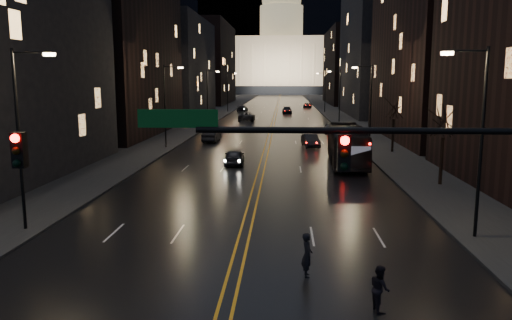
% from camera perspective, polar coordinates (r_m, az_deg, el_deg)
% --- Properties ---
extents(road, '(20.00, 320.00, 0.02)m').
position_cam_1_polar(road, '(143.60, 2.50, 6.27)').
color(road, black).
rests_on(road, ground).
extents(sidewalk_left, '(8.00, 320.00, 0.16)m').
position_cam_1_polar(sidewalk_left, '(144.46, -3.10, 6.31)').
color(sidewalk_left, black).
rests_on(sidewalk_left, ground).
extents(sidewalk_right, '(8.00, 320.00, 0.16)m').
position_cam_1_polar(sidewalk_right, '(144.09, 8.11, 6.22)').
color(sidewalk_right, black).
rests_on(sidewalk_right, ground).
extents(center_line, '(0.62, 320.00, 0.01)m').
position_cam_1_polar(center_line, '(143.60, 2.50, 6.27)').
color(center_line, orange).
rests_on(center_line, road).
extents(building_left_mid, '(12.00, 30.00, 28.00)m').
position_cam_1_polar(building_left_mid, '(71.46, -15.95, 14.11)').
color(building_left_mid, black).
rests_on(building_left_mid, ground).
extents(building_left_far, '(12.00, 34.00, 20.00)m').
position_cam_1_polar(building_left_far, '(107.87, -9.17, 10.47)').
color(building_left_far, black).
rests_on(building_left_far, ground).
extents(building_left_dist, '(12.00, 40.00, 24.00)m').
position_cam_1_polar(building_left_dist, '(155.15, -5.34, 10.89)').
color(building_left_dist, black).
rests_on(building_left_dist, ground).
extents(building_right_mid, '(12.00, 34.00, 26.00)m').
position_cam_1_polar(building_right_mid, '(107.24, 13.81, 11.93)').
color(building_right_mid, black).
rests_on(building_right_mid, ground).
extents(building_right_dist, '(12.00, 40.00, 22.00)m').
position_cam_1_polar(building_right_dist, '(154.61, 10.51, 10.41)').
color(building_right_dist, black).
rests_on(building_right_dist, ground).
extents(mountain_ridge, '(520.00, 60.00, 130.00)m').
position_cam_1_polar(mountain_ridge, '(399.38, 9.10, 17.45)').
color(mountain_ridge, black).
rests_on(mountain_ridge, ground).
extents(capitol, '(90.00, 50.00, 58.50)m').
position_cam_1_polar(capitol, '(263.57, 2.88, 11.37)').
color(capitol, black).
rests_on(capitol, ground).
extents(traffic_signal, '(17.29, 0.45, 7.00)m').
position_cam_1_polar(traffic_signal, '(14.19, 19.65, -1.27)').
color(traffic_signal, black).
rests_on(traffic_signal, ground).
extents(streetlamp_right_near, '(2.13, 0.25, 9.00)m').
position_cam_1_polar(streetlamp_right_near, '(25.16, 24.03, 2.81)').
color(streetlamp_right_near, black).
rests_on(streetlamp_right_near, ground).
extents(streetlamp_left_near, '(2.13, 0.25, 9.00)m').
position_cam_1_polar(streetlamp_left_near, '(26.73, -25.19, 3.07)').
color(streetlamp_left_near, black).
rests_on(streetlamp_left_near, ground).
extents(streetlamp_right_mid, '(2.13, 0.25, 9.00)m').
position_cam_1_polar(streetlamp_right_mid, '(54.19, 12.80, 6.43)').
color(streetlamp_right_mid, black).
rests_on(streetlamp_right_mid, ground).
extents(streetlamp_left_mid, '(2.13, 0.25, 9.00)m').
position_cam_1_polar(streetlamp_left_mid, '(54.93, -10.20, 6.55)').
color(streetlamp_left_mid, black).
rests_on(streetlamp_left_mid, ground).
extents(streetlamp_right_far, '(2.13, 0.25, 9.00)m').
position_cam_1_polar(streetlamp_right_far, '(83.90, 9.43, 7.47)').
color(streetlamp_right_far, black).
rests_on(streetlamp_right_far, ground).
extents(streetlamp_left_far, '(2.13, 0.25, 9.00)m').
position_cam_1_polar(streetlamp_left_far, '(84.39, -5.47, 7.56)').
color(streetlamp_left_far, black).
rests_on(streetlamp_left_far, ground).
extents(streetlamp_right_dist, '(2.13, 0.25, 9.00)m').
position_cam_1_polar(streetlamp_right_dist, '(113.76, 7.81, 7.96)').
color(streetlamp_right_dist, black).
rests_on(streetlamp_right_dist, ground).
extents(streetlamp_left_dist, '(2.13, 0.25, 9.00)m').
position_cam_1_polar(streetlamp_left_dist, '(114.12, -3.18, 8.03)').
color(streetlamp_left_dist, black).
rests_on(streetlamp_left_dist, ground).
extents(tree_right_mid, '(2.40, 2.40, 6.65)m').
position_cam_1_polar(tree_right_mid, '(37.22, 20.65, 4.01)').
color(tree_right_mid, black).
rests_on(tree_right_mid, ground).
extents(tree_right_far, '(2.40, 2.40, 6.65)m').
position_cam_1_polar(tree_right_far, '(52.66, 15.49, 5.64)').
color(tree_right_far, black).
rests_on(tree_right_far, ground).
extents(bus, '(3.44, 12.47, 3.44)m').
position_cam_1_polar(bus, '(45.25, 10.34, 1.71)').
color(bus, black).
rests_on(bus, ground).
extents(oncoming_car_a, '(1.94, 4.34, 1.45)m').
position_cam_1_polar(oncoming_car_a, '(44.20, -2.50, 0.37)').
color(oncoming_car_a, black).
rests_on(oncoming_car_a, ground).
extents(oncoming_car_b, '(1.82, 4.70, 1.53)m').
position_cam_1_polar(oncoming_car_b, '(60.62, -5.07, 2.81)').
color(oncoming_car_b, black).
rests_on(oncoming_car_b, ground).
extents(oncoming_car_c, '(2.77, 5.91, 1.64)m').
position_cam_1_polar(oncoming_car_c, '(90.18, -1.08, 5.00)').
color(oncoming_car_c, black).
rests_on(oncoming_car_c, ground).
extents(oncoming_car_d, '(2.49, 5.18, 1.46)m').
position_cam_1_polar(oncoming_car_d, '(116.09, -1.58, 5.91)').
color(oncoming_car_d, black).
rests_on(oncoming_car_d, ground).
extents(receding_car_a, '(2.08, 4.52, 1.43)m').
position_cam_1_polar(receding_car_a, '(56.08, 6.25, 2.22)').
color(receding_car_a, black).
rests_on(receding_car_a, ground).
extents(receding_car_b, '(1.94, 4.49, 1.51)m').
position_cam_1_polar(receding_car_b, '(70.20, 8.52, 3.62)').
color(receding_car_b, black).
rests_on(receding_car_b, ground).
extents(receding_car_c, '(2.20, 5.11, 1.47)m').
position_cam_1_polar(receding_car_c, '(109.39, 3.57, 5.69)').
color(receding_car_c, black).
rests_on(receding_car_c, ground).
extents(receding_car_d, '(2.49, 4.75, 1.27)m').
position_cam_1_polar(receding_car_d, '(132.43, 5.90, 6.24)').
color(receding_car_d, black).
rests_on(receding_car_d, ground).
extents(pedestrian_a, '(0.47, 0.67, 1.75)m').
position_cam_1_polar(pedestrian_a, '(19.59, 5.86, -10.75)').
color(pedestrian_a, black).
rests_on(pedestrian_a, ground).
extents(pedestrian_b, '(0.56, 0.82, 1.55)m').
position_cam_1_polar(pedestrian_b, '(17.38, 13.97, -14.02)').
color(pedestrian_b, black).
rests_on(pedestrian_b, ground).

